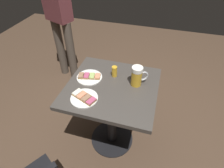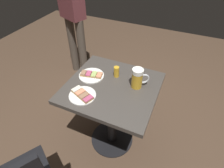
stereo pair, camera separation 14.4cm
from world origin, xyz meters
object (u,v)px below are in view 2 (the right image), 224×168
(patron_standing, at_px, (72,12))
(plate_near, at_px, (91,75))
(plate_far, at_px, (82,95))
(beer_mug, at_px, (138,78))
(beer_glass_small, at_px, (116,72))

(patron_standing, bearing_deg, plate_near, -28.70)
(plate_near, relative_size, plate_far, 1.04)
(plate_near, bearing_deg, beer_mug, -85.46)
(plate_far, distance_m, patron_standing, 1.35)
(patron_standing, bearing_deg, beer_glass_small, -18.89)
(beer_glass_small, xyz_separation_m, patron_standing, (0.76, 0.92, 0.12))
(plate_near, distance_m, beer_glass_small, 0.22)
(plate_far, bearing_deg, beer_mug, -51.37)
(beer_mug, xyz_separation_m, patron_standing, (0.82, 1.12, 0.08))
(plate_far, distance_m, beer_glass_small, 0.36)
(beer_glass_small, distance_m, patron_standing, 1.20)
(plate_near, bearing_deg, plate_far, -167.20)
(plate_near, relative_size, beer_mug, 1.28)
(plate_near, height_order, beer_mug, beer_mug)
(beer_glass_small, bearing_deg, plate_far, 156.76)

